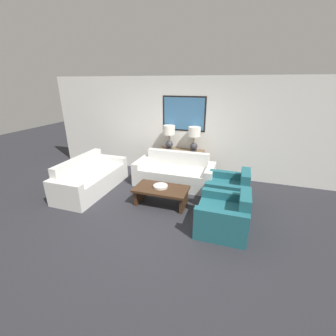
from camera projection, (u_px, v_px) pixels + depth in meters
ground_plane at (151, 216)px, 4.47m from camera, size 20.00×20.00×0.00m
back_wall at (184, 127)px, 6.19m from camera, size 8.07×0.12×2.65m
console_table at (181, 163)px, 6.30m from camera, size 1.24×0.35×0.75m
table_lamp_left at (169, 134)px, 6.12m from camera, size 0.32×0.32×0.65m
table_lamp_right at (194, 136)px, 5.92m from camera, size 0.32×0.32×0.65m
couch_by_back_wall at (175, 174)px, 5.79m from camera, size 2.00×0.86×0.80m
couch_by_side at (91, 179)px, 5.48m from camera, size 0.86×2.00×0.80m
coffee_table at (161, 192)px, 4.80m from camera, size 1.14×0.62×0.39m
decorative_bowl at (161, 186)px, 4.79m from camera, size 0.31×0.31×0.05m
armchair_near_back_wall at (228, 191)px, 4.86m from camera, size 0.87×0.87×0.78m
armchair_near_camera at (224, 216)px, 3.96m from camera, size 0.87×0.87×0.78m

